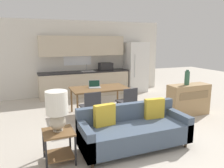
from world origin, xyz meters
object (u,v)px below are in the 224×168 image
Objects in this scene: vase at (187,78)px; side_table at (59,141)px; dining_chair_near_left at (91,106)px; credenza at (188,100)px; couch at (133,130)px; table_lamp at (57,108)px; dining_table at (99,90)px; dining_chair_near_right at (128,101)px; refrigerator at (136,67)px; laptop at (95,86)px.

side_table is at bearing -162.81° from vase.
vase is 2.65m from dining_chair_near_left.
dining_chair_near_left is at bearing 175.11° from credenza.
credenza is at bearing 16.73° from side_table.
table_lamp reaches higher than couch.
vase reaches higher than table_lamp.
dining_chair_near_right is (0.50, -0.74, -0.17)m from dining_table.
table_lamp is 2.39m from dining_chair_near_right.
vase is (2.15, 1.08, 0.69)m from couch.
table_lamp reaches higher than dining_table.
vase is 0.48× the size of dining_chair_near_right.
credenza is 1.71m from dining_chair_near_right.
laptop is (-2.31, -1.93, -0.19)m from refrigerator.
vase is at bearing 162.73° from dining_chair_near_right.
couch is 1.76× the size of credenza.
table_lamp is 1.83× the size of laptop.
vase reaches higher than dining_chair_near_right.
credenza is (-0.01, -3.05, -0.54)m from refrigerator.
couch reaches higher than dining_chair_near_left.
dining_chair_near_left reaches higher than dining_table.
side_table is 0.80× the size of table_lamp.
dining_table is 2.13m from couch.
side_table is at bearing -131.28° from refrigerator.
credenza reaches higher than side_table.
couch is at bearing -154.32° from credenza.
table_lamp is at bearing 49.82° from dining_chair_near_left.
refrigerator is 4.74m from couch.
couch reaches higher than dining_table.
dining_chair_near_right is at bearing 34.85° from table_lamp.
refrigerator is 2.30× the size of dining_chair_near_right.
vase reaches higher than dining_chair_near_left.
credenza is (3.62, 1.06, -0.50)m from table_lamp.
table_lamp reaches higher than credenza.
vase is (2.10, -1.02, 0.36)m from dining_table.
table_lamp is 0.80× the size of dining_chair_near_right.
couch is 1.48m from dining_chair_near_right.
dining_chair_near_right is at bearing -56.18° from dining_table.
credenza is at bearing -90.26° from refrigerator.
dining_chair_near_right is at bearing 68.00° from couch.
table_lamp is at bearing -163.24° from vase.
refrigerator is 0.94× the size of couch.
dining_chair_near_left is (0.95, 1.32, 0.13)m from side_table.
credenza is (2.24, 1.08, 0.08)m from couch.
credenza is 1.39× the size of dining_chair_near_right.
dining_chair_near_right is (1.93, 1.34, -0.43)m from table_lamp.
refrigerator is 3.92m from dining_chair_near_left.
vase is at bearing 26.69° from couch.
vase is at bearing 17.19° from side_table.
side_table is 0.64× the size of dining_chair_near_left.
couch is at bearing -153.31° from vase.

